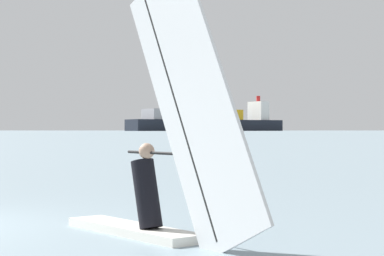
# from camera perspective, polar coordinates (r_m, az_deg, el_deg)

# --- Properties ---
(windsurfer) EXTENTS (2.00, 3.91, 4.36)m
(windsurfer) POSITION_cam_1_polar(r_m,az_deg,el_deg) (9.57, -2.41, -2.85)
(windsurfer) COLOR white
(windsurfer) RESTS_ON ground_plane
(cargo_ship) EXTENTS (169.35, 73.64, 36.94)m
(cargo_ship) POSITION_cam_1_polar(r_m,az_deg,el_deg) (727.98, 1.25, 0.46)
(cargo_ship) COLOR black
(cargo_ship) RESTS_ON ground_plane
(distant_headland) EXTENTS (807.26, 574.79, 24.25)m
(distant_headland) POSITION_cam_1_polar(r_m,az_deg,el_deg) (1322.91, 0.74, 0.35)
(distant_headland) COLOR #756B56
(distant_headland) RESTS_ON ground_plane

